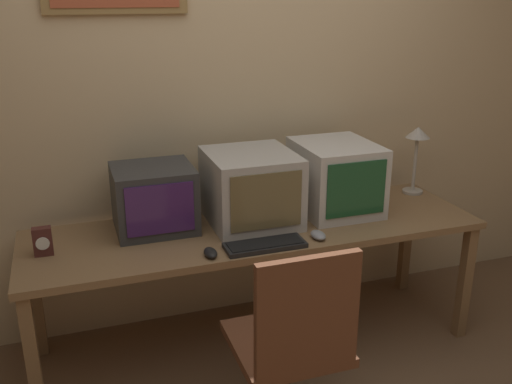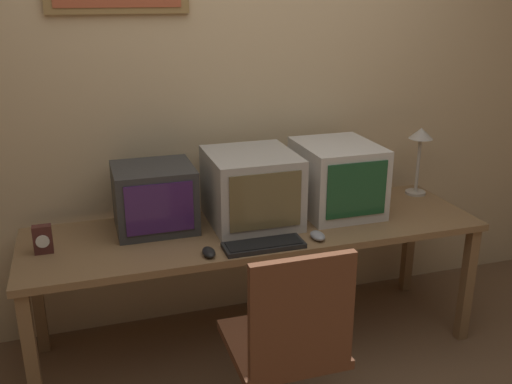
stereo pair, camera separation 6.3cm
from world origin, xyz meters
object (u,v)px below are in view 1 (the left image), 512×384
(desk_lamp, at_px, (417,144))
(office_chair, at_px, (291,363))
(monitor_center, at_px, (250,188))
(mouse_far_corner, at_px, (210,253))
(monitor_left, at_px, (154,198))
(mouse_near_keyboard, at_px, (318,235))
(desk_clock, at_px, (43,241))
(keyboard_main, at_px, (265,245))
(monitor_right, at_px, (336,177))

(desk_lamp, bearing_deg, office_chair, -140.81)
(monitor_center, distance_m, mouse_far_corner, 0.49)
(monitor_left, bearing_deg, mouse_far_corner, -65.99)
(mouse_near_keyboard, distance_m, office_chair, 0.69)
(desk_lamp, bearing_deg, mouse_far_corner, -161.61)
(mouse_near_keyboard, bearing_deg, monitor_center, 126.77)
(mouse_near_keyboard, height_order, desk_clock, desk_clock)
(keyboard_main, distance_m, desk_lamp, 1.22)
(monitor_left, xyz_separation_m, monitor_center, (0.49, -0.06, 0.02))
(monitor_left, relative_size, keyboard_main, 1.03)
(mouse_near_keyboard, height_order, desk_lamp, desk_lamp)
(monitor_left, relative_size, monitor_right, 0.83)
(monitor_right, relative_size, desk_clock, 3.54)
(monitor_center, relative_size, desk_clock, 3.55)
(monitor_center, bearing_deg, desk_clock, -175.34)
(monitor_left, xyz_separation_m, monitor_right, (0.98, -0.06, 0.03))
(monitor_center, relative_size, keyboard_main, 1.24)
(monitor_left, height_order, mouse_far_corner, monitor_left)
(monitor_right, distance_m, office_chair, 1.14)
(desk_clock, bearing_deg, mouse_far_corner, -19.88)
(keyboard_main, relative_size, mouse_near_keyboard, 3.62)
(monitor_right, xyz_separation_m, mouse_far_corner, (-0.80, -0.35, -0.17))
(mouse_far_corner, distance_m, office_chair, 0.61)
(monitor_left, height_order, office_chair, monitor_left)
(monitor_center, relative_size, office_chair, 0.50)
(monitor_right, xyz_separation_m, mouse_near_keyboard, (-0.25, -0.33, -0.17))
(monitor_center, relative_size, monitor_right, 1.00)
(mouse_near_keyboard, xyz_separation_m, mouse_far_corner, (-0.55, -0.02, -0.00))
(monitor_left, xyz_separation_m, office_chair, (0.38, -0.90, -0.44))
(monitor_left, relative_size, monitor_center, 0.83)
(office_chair, bearing_deg, keyboard_main, 82.55)
(keyboard_main, relative_size, desk_clock, 2.86)
(monitor_center, height_order, office_chair, monitor_center)
(monitor_center, distance_m, office_chair, 0.97)
(monitor_left, relative_size, mouse_far_corner, 3.71)
(monitor_center, xyz_separation_m, mouse_far_corner, (-0.31, -0.34, -0.17))
(monitor_left, distance_m, monitor_center, 0.49)
(mouse_far_corner, relative_size, desk_lamp, 0.26)
(monitor_right, distance_m, desk_clock, 1.52)
(mouse_far_corner, bearing_deg, keyboard_main, 1.86)
(monitor_right, xyz_separation_m, keyboard_main, (-0.53, -0.34, -0.18))
(mouse_far_corner, bearing_deg, desk_lamp, 18.39)
(monitor_right, relative_size, keyboard_main, 1.24)
(desk_lamp, height_order, office_chair, desk_lamp)
(monitor_right, xyz_separation_m, office_chair, (-0.60, -0.85, -0.47))
(monitor_center, xyz_separation_m, office_chair, (-0.11, -0.84, -0.47))
(monitor_right, distance_m, keyboard_main, 0.65)
(monitor_center, relative_size, mouse_near_keyboard, 4.50)
(mouse_far_corner, height_order, office_chair, office_chair)
(mouse_far_corner, distance_m, desk_clock, 0.76)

